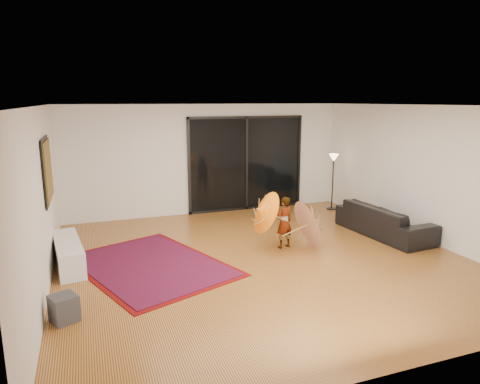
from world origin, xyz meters
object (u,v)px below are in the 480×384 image
child (284,222)px  media_console (68,253)px  sofa (384,220)px  ottoman (371,220)px

child → media_console: bearing=-20.1°
media_console → sofa: bearing=-10.4°
ottoman → child: (-2.30, -0.41, 0.29)m
media_console → ottoman: (6.17, -0.01, -0.01)m
sofa → ottoman: 0.42m
media_console → child: (3.87, -0.43, 0.28)m
media_console → ottoman: size_ratio=2.19×
sofa → child: bearing=85.7°
media_console → sofa: 6.21m
media_console → child: child is taller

